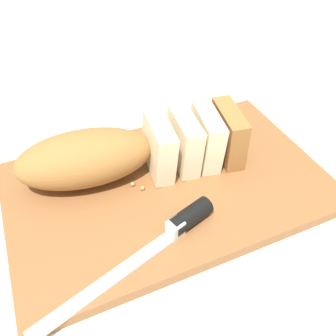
# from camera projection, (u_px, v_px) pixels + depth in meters

# --- Properties ---
(ground_plane) EXTENTS (3.00, 3.00, 0.00)m
(ground_plane) POSITION_uv_depth(u_px,v_px,m) (168.00, 191.00, 0.56)
(ground_plane) COLOR silver
(cutting_board) EXTENTS (0.48, 0.31, 0.02)m
(cutting_board) POSITION_uv_depth(u_px,v_px,m) (168.00, 187.00, 0.55)
(cutting_board) COLOR brown
(cutting_board) RESTS_ON ground_plane
(bread_loaf) EXTENTS (0.35, 0.13, 0.08)m
(bread_loaf) POSITION_uv_depth(u_px,v_px,m) (127.00, 151.00, 0.54)
(bread_loaf) COLOR #996633
(bread_loaf) RESTS_ON cutting_board
(bread_knife) EXTENTS (0.26, 0.11, 0.03)m
(bread_knife) POSITION_uv_depth(u_px,v_px,m) (177.00, 227.00, 0.47)
(bread_knife) COLOR silver
(bread_knife) RESTS_ON cutting_board
(crumb_near_knife) EXTENTS (0.01, 0.01, 0.01)m
(crumb_near_knife) POSITION_uv_depth(u_px,v_px,m) (133.00, 184.00, 0.54)
(crumb_near_knife) COLOR tan
(crumb_near_knife) RESTS_ON cutting_board
(crumb_near_loaf) EXTENTS (0.01, 0.01, 0.01)m
(crumb_near_loaf) POSITION_uv_depth(u_px,v_px,m) (143.00, 189.00, 0.53)
(crumb_near_loaf) COLOR tan
(crumb_near_loaf) RESTS_ON cutting_board
(crumb_stray_left) EXTENTS (0.00, 0.00, 0.00)m
(crumb_stray_left) POSITION_uv_depth(u_px,v_px,m) (182.00, 174.00, 0.56)
(crumb_stray_left) COLOR tan
(crumb_stray_left) RESTS_ON cutting_board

